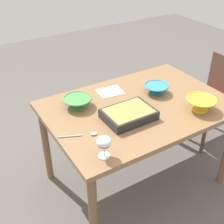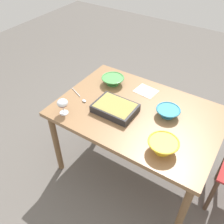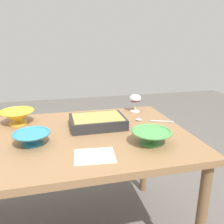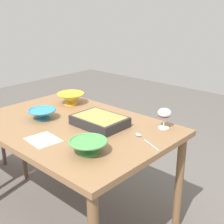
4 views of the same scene
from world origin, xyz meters
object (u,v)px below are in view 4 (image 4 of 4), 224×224
(small_bowl, at_px, (42,113))
(serving_bowl, at_px, (71,98))
(casserole_dish, at_px, (100,120))
(napkin, at_px, (43,140))
(dining_table, at_px, (73,135))
(serving_spoon, at_px, (143,138))
(wine_glass, at_px, (164,114))
(mixing_bowl, at_px, (88,146))

(small_bowl, xyz_separation_m, serving_bowl, (0.12, -0.36, 0.01))
(casserole_dish, relative_size, napkin, 1.76)
(dining_table, xyz_separation_m, serving_spoon, (-0.50, -0.12, 0.09))
(dining_table, distance_m, serving_spoon, 0.53)
(small_bowl, xyz_separation_m, serving_spoon, (-0.73, -0.20, -0.03))
(dining_table, height_order, napkin, napkin)
(casserole_dish, distance_m, serving_spoon, 0.35)
(serving_bowl, xyz_separation_m, serving_spoon, (-0.85, 0.16, -0.04))
(dining_table, distance_m, small_bowl, 0.27)
(casserole_dish, bearing_deg, wine_glass, -143.68)
(small_bowl, xyz_separation_m, napkin, (-0.30, 0.21, -0.04))
(wine_glass, height_order, small_bowl, wine_glass)
(wine_glass, bearing_deg, casserole_dish, 36.32)
(wine_glass, relative_size, napkin, 0.70)
(wine_glass, distance_m, casserole_dish, 0.43)
(small_bowl, distance_m, serving_bowl, 0.38)
(small_bowl, bearing_deg, napkin, 145.36)
(casserole_dish, bearing_deg, napkin, 77.37)
(wine_glass, height_order, napkin, wine_glass)
(wine_glass, bearing_deg, small_bowl, 30.87)
(napkin, bearing_deg, small_bowl, -34.64)
(dining_table, height_order, serving_bowl, serving_bowl)
(casserole_dish, bearing_deg, dining_table, 33.11)
(wine_glass, xyz_separation_m, serving_spoon, (-0.00, 0.23, -0.09))
(casserole_dish, relative_size, small_bowl, 1.75)
(wine_glass, relative_size, serving_bowl, 0.63)
(mixing_bowl, distance_m, small_bowl, 0.63)
(mixing_bowl, relative_size, serving_bowl, 0.98)
(dining_table, xyz_separation_m, small_bowl, (0.23, 0.08, 0.12))
(casserole_dish, height_order, serving_bowl, serving_bowl)
(mixing_bowl, bearing_deg, serving_bowl, -34.19)
(small_bowl, distance_m, serving_spoon, 0.76)
(small_bowl, height_order, napkin, small_bowl)
(casserole_dish, distance_m, mixing_bowl, 0.40)
(small_bowl, relative_size, serving_spoon, 0.81)
(dining_table, distance_m, napkin, 0.31)
(serving_bowl, bearing_deg, casserole_dish, 160.65)
(mixing_bowl, relative_size, napkin, 1.10)
(mixing_bowl, xyz_separation_m, napkin, (0.32, 0.07, -0.04))
(casserole_dish, relative_size, serving_spoon, 1.42)
(serving_bowl, distance_m, serving_spoon, 0.86)
(wine_glass, xyz_separation_m, casserole_dish, (0.34, 0.25, -0.06))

